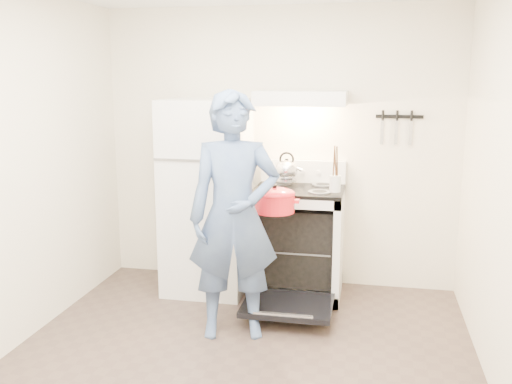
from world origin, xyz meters
TOP-DOWN VIEW (x-y plane):
  - floor at (0.00, 0.00)m, footprint 3.60×3.60m
  - back_wall at (0.00, 1.80)m, footprint 3.20×0.02m
  - refrigerator at (-0.58, 1.45)m, footprint 0.70×0.70m
  - stove_body at (0.23, 1.48)m, footprint 0.76×0.65m
  - cooktop at (0.23, 1.48)m, footprint 0.76×0.65m
  - backsplash at (0.23, 1.76)m, footprint 0.76×0.07m
  - oven_door at (0.23, 0.88)m, footprint 0.70×0.54m
  - oven_rack at (0.23, 1.48)m, footprint 0.60×0.52m
  - range_hood at (0.23, 1.55)m, footprint 0.76×0.50m
  - knife_strip at (1.05, 1.79)m, footprint 0.40×0.02m
  - pizza_stone at (0.22, 1.53)m, footprint 0.30×0.30m
  - tea_kettle at (0.10, 1.59)m, footprint 0.24×0.20m
  - utensil_jar at (0.55, 1.24)m, footprint 0.11×0.11m
  - person at (-0.13, 0.58)m, footprint 0.75×0.59m
  - dutch_oven at (0.12, 0.89)m, footprint 0.38×0.31m

SIDE VIEW (x-z plane):
  - floor at x=0.00m, z-range 0.00..0.00m
  - oven_door at x=0.23m, z-range 0.10..0.15m
  - oven_rack at x=0.23m, z-range 0.43..0.45m
  - pizza_stone at x=0.22m, z-range 0.45..0.46m
  - stove_body at x=0.23m, z-range 0.00..0.92m
  - refrigerator at x=-0.58m, z-range 0.00..1.70m
  - person at x=-0.13m, z-range 0.00..1.80m
  - cooktop at x=0.23m, z-range 0.92..0.95m
  - dutch_oven at x=0.12m, z-range 0.82..1.07m
  - utensil_jar at x=0.55m, z-range 0.98..1.11m
  - backsplash at x=0.23m, z-range 0.95..1.15m
  - tea_kettle at x=0.10m, z-range 0.95..1.24m
  - back_wall at x=0.00m, z-range 0.00..2.50m
  - knife_strip at x=1.05m, z-range 1.54..1.56m
  - range_hood at x=0.23m, z-range 1.65..1.77m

